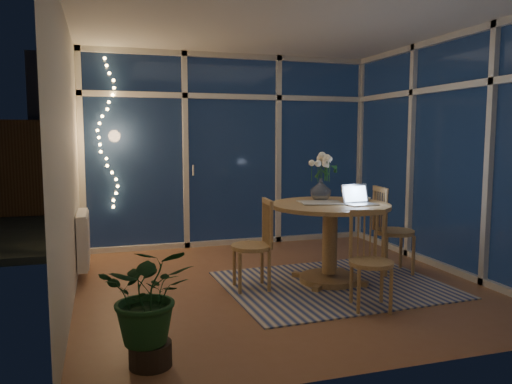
% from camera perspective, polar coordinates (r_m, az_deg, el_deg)
% --- Properties ---
extents(floor, '(4.00, 4.00, 0.00)m').
position_cam_1_polar(floor, '(5.20, 2.91, -10.36)').
color(floor, brown).
rests_on(floor, ground).
extents(ceiling, '(4.00, 4.00, 0.00)m').
position_cam_1_polar(ceiling, '(5.10, 3.09, 18.88)').
color(ceiling, silver).
rests_on(ceiling, wall_back).
extents(wall_back, '(4.00, 0.04, 2.60)m').
position_cam_1_polar(wall_back, '(6.89, -2.76, 4.75)').
color(wall_back, beige).
rests_on(wall_back, floor).
extents(wall_front, '(4.00, 0.04, 2.60)m').
position_cam_1_polar(wall_front, '(3.18, 15.52, 2.60)').
color(wall_front, beige).
rests_on(wall_front, floor).
extents(wall_left, '(0.04, 4.00, 2.60)m').
position_cam_1_polar(wall_left, '(4.68, -20.68, 3.57)').
color(wall_left, beige).
rests_on(wall_left, floor).
extents(wall_right, '(0.04, 4.00, 2.60)m').
position_cam_1_polar(wall_right, '(5.97, 21.37, 4.06)').
color(wall_right, beige).
rests_on(wall_right, floor).
extents(window_wall_back, '(4.00, 0.10, 2.60)m').
position_cam_1_polar(window_wall_back, '(6.85, -2.67, 4.74)').
color(window_wall_back, silver).
rests_on(window_wall_back, floor).
extents(window_wall_right, '(0.10, 4.00, 2.60)m').
position_cam_1_polar(window_wall_right, '(5.95, 21.07, 4.07)').
color(window_wall_right, silver).
rests_on(window_wall_right, floor).
extents(radiator, '(0.10, 0.70, 0.58)m').
position_cam_1_polar(radiator, '(5.68, -19.18, -5.10)').
color(radiator, white).
rests_on(radiator, wall_left).
extents(fairy_lights, '(0.24, 0.10, 1.85)m').
position_cam_1_polar(fairy_lights, '(6.55, -16.71, 6.37)').
color(fairy_lights, '#E9B25D').
rests_on(fairy_lights, window_wall_back).
extents(garden_patio, '(12.00, 6.00, 0.10)m').
position_cam_1_polar(garden_patio, '(10.04, -4.22, -2.54)').
color(garden_patio, black).
rests_on(garden_patio, ground).
extents(garden_fence, '(11.00, 0.08, 1.80)m').
position_cam_1_polar(garden_fence, '(10.33, -7.59, 3.03)').
color(garden_fence, '#372514').
rests_on(garden_fence, ground).
extents(neighbour_roof, '(7.00, 3.00, 2.20)m').
position_cam_1_polar(neighbour_roof, '(13.34, -8.57, 9.35)').
color(neighbour_roof, '#30333A').
rests_on(neighbour_roof, ground).
extents(garden_shrubs, '(0.90, 0.90, 0.90)m').
position_cam_1_polar(garden_shrubs, '(8.19, -10.61, -1.06)').
color(garden_shrubs, black).
rests_on(garden_shrubs, ground).
extents(rug, '(2.22, 1.81, 0.01)m').
position_cam_1_polar(rug, '(5.18, 8.83, -10.41)').
color(rug, beige).
rests_on(rug, floor).
extents(dining_table, '(1.26, 1.26, 0.82)m').
position_cam_1_polar(dining_table, '(5.17, 8.42, -5.82)').
color(dining_table, olive).
rests_on(dining_table, floor).
extents(chair_left, '(0.45, 0.45, 0.90)m').
position_cam_1_polar(chair_left, '(4.87, -0.54, -6.00)').
color(chair_left, olive).
rests_on(chair_left, floor).
extents(chair_right, '(0.51, 0.51, 0.97)m').
position_cam_1_polar(chair_right, '(5.65, 15.54, -4.16)').
color(chair_right, olive).
rests_on(chair_right, floor).
extents(chair_front, '(0.49, 0.49, 0.87)m').
position_cam_1_polar(chair_front, '(4.44, 13.03, -7.63)').
color(chair_front, olive).
rests_on(chair_front, floor).
extents(laptop, '(0.32, 0.29, 0.22)m').
position_cam_1_polar(laptop, '(5.03, 11.95, -0.25)').
color(laptop, silver).
rests_on(laptop, dining_table).
extents(flower_vase, '(0.21, 0.21, 0.21)m').
position_cam_1_polar(flower_vase, '(5.34, 7.39, 0.19)').
color(flower_vase, silver).
rests_on(flower_vase, dining_table).
extents(bowl, '(0.16, 0.16, 0.04)m').
position_cam_1_polar(bowl, '(5.35, 12.04, -0.81)').
color(bowl, white).
rests_on(bowl, dining_table).
extents(newspapers, '(0.43, 0.34, 0.01)m').
position_cam_1_polar(newspapers, '(5.12, 7.08, -1.19)').
color(newspapers, beige).
rests_on(newspapers, dining_table).
extents(phone, '(0.14, 0.10, 0.01)m').
position_cam_1_polar(phone, '(5.01, 10.91, -1.43)').
color(phone, black).
rests_on(phone, dining_table).
extents(potted_plant, '(0.61, 0.56, 0.76)m').
position_cam_1_polar(potted_plant, '(3.38, -12.09, -13.04)').
color(potted_plant, '#17401F').
rests_on(potted_plant, floor).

